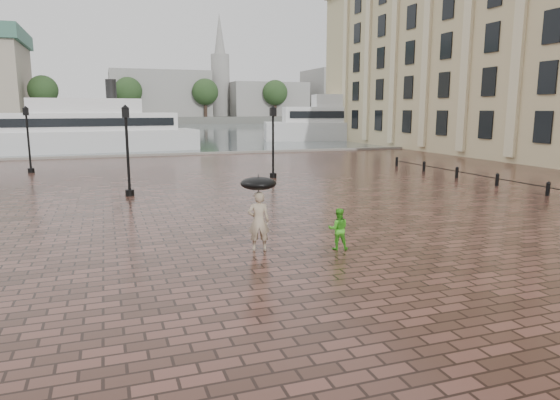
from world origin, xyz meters
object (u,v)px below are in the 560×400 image
(street_lamps, at_px, (141,143))
(ferry_far, at_px, (358,121))
(adult_pedestrian, at_px, (259,221))
(child_pedestrian, at_px, (338,229))
(ferry_near, at_px, (86,130))

(street_lamps, relative_size, ferry_far, 0.57)
(adult_pedestrian, distance_m, ferry_far, 57.72)
(street_lamps, distance_m, child_pedestrian, 18.42)
(street_lamps, height_order, adult_pedestrian, street_lamps)
(street_lamps, xyz_separation_m, ferry_near, (-3.83, 23.76, -0.12))
(street_lamps, relative_size, adult_pedestrian, 8.30)
(street_lamps, height_order, ferry_far, ferry_far)
(child_pedestrian, height_order, ferry_far, ferry_far)
(child_pedestrian, xyz_separation_m, ferry_far, (27.27, 50.20, 1.94))
(adult_pedestrian, bearing_deg, ferry_near, -68.51)
(adult_pedestrian, height_order, ferry_near, ferry_near)
(child_pedestrian, bearing_deg, adult_pedestrian, 2.41)
(ferry_near, bearing_deg, adult_pedestrian, -87.24)
(street_lamps, bearing_deg, ferry_far, 45.45)
(ferry_far, bearing_deg, child_pedestrian, -104.43)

